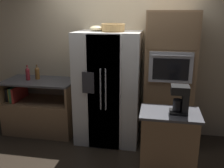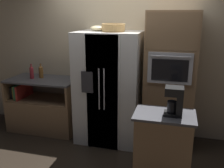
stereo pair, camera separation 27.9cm
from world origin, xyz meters
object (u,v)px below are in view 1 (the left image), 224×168
object	(u,v)px
refrigerator	(109,88)
fruit_bowl	(97,28)
coffee_maker	(181,98)
wicker_basket	(113,27)
wall_oven	(169,80)
bottle_short	(28,73)
bottle_tall	(37,73)

from	to	relation	value
refrigerator	fruit_bowl	xyz separation A→B (m)	(-0.18, 0.04, 0.92)
coffee_maker	wicker_basket	bearing A→B (deg)	137.17
refrigerator	wall_oven	size ratio (longest dim) A/B	0.85
bottle_short	wall_oven	bearing A→B (deg)	0.98
wall_oven	bottle_short	xyz separation A→B (m)	(-2.34, -0.04, 0.00)
wicker_basket	coffee_maker	bearing A→B (deg)	-42.83
refrigerator	coffee_maker	bearing A→B (deg)	-41.77
wall_oven	refrigerator	bearing A→B (deg)	-175.10
wall_oven	coffee_maker	xyz separation A→B (m)	(0.11, -1.01, 0.05)
wall_oven	bottle_short	world-z (taller)	wall_oven
wall_oven	wicker_basket	world-z (taller)	wall_oven
wicker_basket	fruit_bowl	distance (m)	0.28
bottle_tall	bottle_short	distance (m)	0.16
refrigerator	fruit_bowl	bearing A→B (deg)	168.57
wall_oven	bottle_tall	size ratio (longest dim) A/B	8.18
bottle_tall	coffee_maker	xyz separation A→B (m)	(2.32, -1.06, 0.04)
refrigerator	bottle_short	size ratio (longest dim) A/B	6.82
wall_oven	fruit_bowl	size ratio (longest dim) A/B	8.83
coffee_maker	refrigerator	bearing A→B (deg)	138.23
refrigerator	bottle_short	world-z (taller)	refrigerator
wicker_basket	bottle_tall	distance (m)	1.58
bottle_short	wicker_basket	bearing A→B (deg)	-3.11
wicker_basket	bottle_short	bearing A→B (deg)	176.89
refrigerator	coffee_maker	world-z (taller)	refrigerator
bottle_tall	coffee_maker	distance (m)	2.55
fruit_bowl	bottle_short	xyz separation A→B (m)	(-1.23, 0.00, -0.76)
refrigerator	coffee_maker	size ratio (longest dim) A/B	5.31
refrigerator	bottle_short	bearing A→B (deg)	178.37
bottle_tall	bottle_short	bearing A→B (deg)	-147.15
wicker_basket	coffee_maker	distance (m)	1.50
wicker_basket	bottle_tall	size ratio (longest dim) A/B	1.40
refrigerator	wicker_basket	xyz separation A→B (m)	(0.08, -0.04, 0.95)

